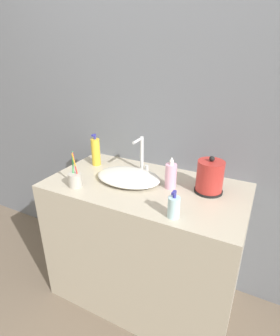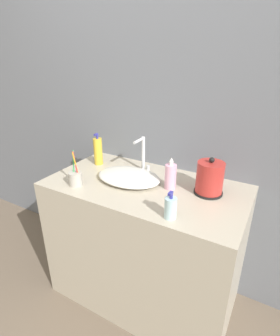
{
  "view_description": "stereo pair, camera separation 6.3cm",
  "coord_description": "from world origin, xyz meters",
  "px_view_note": "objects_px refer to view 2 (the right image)",
  "views": [
    {
      "loc": [
        0.59,
        -0.92,
        1.56
      ],
      "look_at": [
        -0.03,
        0.31,
        0.96
      ],
      "focal_mm": 28.0,
      "sensor_mm": 36.0,
      "label": 1
    },
    {
      "loc": [
        0.65,
        -0.89,
        1.56
      ],
      "look_at": [
        -0.03,
        0.31,
        0.96
      ],
      "focal_mm": 28.0,
      "sensor_mm": 36.0,
      "label": 2
    }
  ],
  "objects_px": {
    "electric_kettle": "(210,179)",
    "toothbrush_cup": "(76,178)",
    "faucet": "(143,153)",
    "mouthwash_bottle": "(98,151)",
    "shampoo_bottle": "(171,176)",
    "lotion_bottle": "(171,208)"
  },
  "relations": [
    {
      "from": "faucet",
      "to": "lotion_bottle",
      "type": "bearing_deg",
      "value": -47.65
    },
    {
      "from": "shampoo_bottle",
      "to": "electric_kettle",
      "type": "bearing_deg",
      "value": 13.66
    },
    {
      "from": "electric_kettle",
      "to": "toothbrush_cup",
      "type": "distance_m",
      "value": 0.76
    },
    {
      "from": "faucet",
      "to": "lotion_bottle",
      "type": "distance_m",
      "value": 0.56
    },
    {
      "from": "electric_kettle",
      "to": "toothbrush_cup",
      "type": "height_order",
      "value": "toothbrush_cup"
    },
    {
      "from": "shampoo_bottle",
      "to": "faucet",
      "type": "bearing_deg",
      "value": 151.52
    },
    {
      "from": "electric_kettle",
      "to": "shampoo_bottle",
      "type": "relative_size",
      "value": 1.12
    },
    {
      "from": "toothbrush_cup",
      "to": "shampoo_bottle",
      "type": "bearing_deg",
      "value": 25.58
    },
    {
      "from": "electric_kettle",
      "to": "lotion_bottle",
      "type": "height_order",
      "value": "electric_kettle"
    },
    {
      "from": "electric_kettle",
      "to": "mouthwash_bottle",
      "type": "xyz_separation_m",
      "value": [
        -0.78,
        0.04,
        0.01
      ]
    },
    {
      "from": "faucet",
      "to": "shampoo_bottle",
      "type": "xyz_separation_m",
      "value": [
        0.25,
        -0.14,
        -0.05
      ]
    },
    {
      "from": "faucet",
      "to": "toothbrush_cup",
      "type": "relative_size",
      "value": 1.06
    },
    {
      "from": "faucet",
      "to": "toothbrush_cup",
      "type": "distance_m",
      "value": 0.45
    },
    {
      "from": "faucet",
      "to": "mouthwash_bottle",
      "type": "height_order",
      "value": "faucet"
    },
    {
      "from": "faucet",
      "to": "shampoo_bottle",
      "type": "bearing_deg",
      "value": -28.48
    },
    {
      "from": "lotion_bottle",
      "to": "mouthwash_bottle",
      "type": "distance_m",
      "value": 0.78
    },
    {
      "from": "faucet",
      "to": "shampoo_bottle",
      "type": "height_order",
      "value": "faucet"
    },
    {
      "from": "lotion_bottle",
      "to": "electric_kettle",
      "type": "bearing_deg",
      "value": 74.74
    },
    {
      "from": "faucet",
      "to": "electric_kettle",
      "type": "xyz_separation_m",
      "value": [
        0.46,
        -0.09,
        -0.04
      ]
    },
    {
      "from": "faucet",
      "to": "toothbrush_cup",
      "type": "xyz_separation_m",
      "value": [
        -0.24,
        -0.37,
        -0.08
      ]
    },
    {
      "from": "electric_kettle",
      "to": "shampoo_bottle",
      "type": "distance_m",
      "value": 0.21
    },
    {
      "from": "electric_kettle",
      "to": "lotion_bottle",
      "type": "relative_size",
      "value": 1.51
    }
  ]
}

